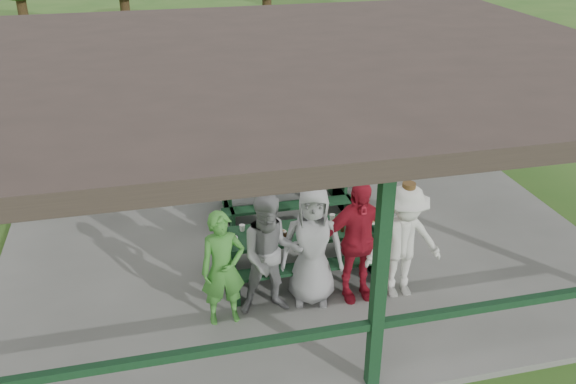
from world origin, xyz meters
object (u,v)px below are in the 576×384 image
object	(u,v)px
pickup_truck	(257,61)
spectator_lblue	(264,152)
spectator_grey	(343,152)
contestant_grey_left	(271,255)
farm_trailer	(116,99)
picnic_table_far	(285,190)
contestant_white_fedora	(404,242)
contestant_red	(357,241)
spectator_blue	(199,145)
contestant_grey_mid	(312,245)
picnic_table_near	(300,246)
contestant_green	(223,269)

from	to	relation	value
pickup_truck	spectator_lblue	bearing A→B (deg)	153.39
spectator_grey	pickup_truck	bearing A→B (deg)	-83.96
contestant_grey_left	farm_trailer	distance (m)	9.49
picnic_table_far	contestant_white_fedora	world-z (taller)	contestant_white_fedora
contestant_red	spectator_blue	xyz separation A→B (m)	(-1.84, 4.18, 0.02)
contestant_grey_left	contestant_red	xyz separation A→B (m)	(1.28, 0.04, 0.02)
contestant_white_fedora	farm_trailer	distance (m)	10.19
farm_trailer	pickup_truck	bearing A→B (deg)	38.21
picnic_table_far	contestant_grey_mid	world-z (taller)	contestant_grey_mid
picnic_table_far	spectator_grey	distance (m)	1.60
contestant_grey_mid	pickup_truck	distance (m)	11.54
spectator_blue	contestant_grey_left	bearing A→B (deg)	86.90
picnic_table_far	pickup_truck	distance (m)	8.78
contestant_grey_mid	spectator_blue	size ratio (longest dim) A/B	0.96
picnic_table_near	contestant_white_fedora	xyz separation A→B (m)	(1.31, -0.93, 0.43)
picnic_table_near	contestant_red	xyz separation A→B (m)	(0.63, -0.82, 0.47)
contestant_white_fedora	pickup_truck	bearing A→B (deg)	92.00
picnic_table_near	farm_trailer	distance (m)	8.83
picnic_table_near	contestant_grey_mid	xyz separation A→B (m)	(-0.02, -0.75, 0.45)
picnic_table_near	spectator_grey	world-z (taller)	spectator_grey
contestant_red	contestant_white_fedora	size ratio (longest dim) A/B	1.03
contestant_grey_mid	spectator_grey	world-z (taller)	contestant_grey_mid
picnic_table_far	contestant_green	world-z (taller)	contestant_green
picnic_table_far	pickup_truck	bearing A→B (deg)	82.49
picnic_table_far	contestant_green	size ratio (longest dim) A/B	1.48
contestant_grey_left	spectator_grey	size ratio (longest dim) A/B	1.16
contestant_red	spectator_blue	world-z (taller)	spectator_blue
spectator_blue	contestant_green	bearing A→B (deg)	77.66
spectator_grey	spectator_lblue	bearing A→B (deg)	-3.32
contestant_grey_left	picnic_table_far	bearing A→B (deg)	76.19
picnic_table_far	spectator_lblue	bearing A→B (deg)	101.78
contestant_grey_mid	spectator_lblue	size ratio (longest dim) A/B	1.06
picnic_table_near	contestant_grey_left	xyz separation A→B (m)	(-0.65, -0.87, 0.45)
contestant_grey_mid	contestant_red	bearing A→B (deg)	8.36
contestant_grey_left	contestant_grey_mid	world-z (taller)	contestant_grey_left
contestant_red	spectator_blue	bearing A→B (deg)	110.83
contestant_green	farm_trailer	distance (m)	9.41
spectator_blue	picnic_table_far	bearing A→B (deg)	125.96
contestant_grey_mid	farm_trailer	world-z (taller)	contestant_grey_mid
contestant_grey_mid	farm_trailer	distance (m)	9.55
pickup_truck	farm_trailer	world-z (taller)	pickup_truck
picnic_table_far	picnic_table_near	bearing A→B (deg)	-96.46
contestant_green	contestant_grey_left	xyz separation A→B (m)	(0.69, 0.07, 0.08)
contestant_grey_left	spectator_blue	distance (m)	4.26
contestant_white_fedora	spectator_grey	size ratio (longest dim) A/B	1.15
contestant_green	pickup_truck	bearing A→B (deg)	73.37
pickup_truck	spectator_blue	bearing A→B (deg)	143.92
spectator_blue	contestant_red	bearing A→B (deg)	103.11
contestant_grey_mid	farm_trailer	size ratio (longest dim) A/B	0.52
picnic_table_near	spectator_lblue	world-z (taller)	spectator_lblue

